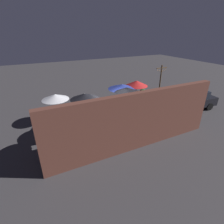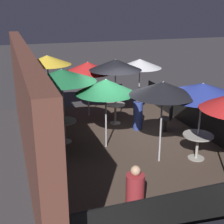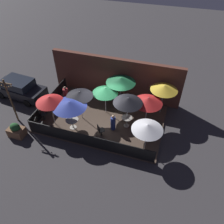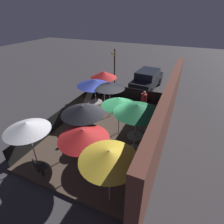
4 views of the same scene
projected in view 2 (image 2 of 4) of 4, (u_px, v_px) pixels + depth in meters
ground_plane at (126, 147)px, 10.15m from camera, size 60.00×60.00×0.00m
patio_deck at (126, 145)px, 10.13m from camera, size 8.61×5.57×0.12m
building_wall at (26, 107)px, 8.69m from camera, size 10.21×0.36×3.35m
fence_front at (200, 120)px, 10.79m from camera, size 8.41×0.05×0.95m
fence_side_left at (205, 207)px, 6.14m from camera, size 0.05×5.37×0.95m
patio_umbrella_0 at (115, 65)px, 11.11m from camera, size 1.90×1.90×2.43m
patio_umbrella_1 at (62, 75)px, 9.50m from camera, size 2.14×2.14×2.41m
patio_umbrella_2 at (203, 90)px, 8.46m from camera, size 2.22×2.22×2.26m
patio_umbrella_3 at (163, 89)px, 8.28m from camera, size 1.81×1.81×2.33m
patio_umbrella_5 at (140, 63)px, 13.14m from camera, size 1.84×1.84×2.11m
patio_umbrella_6 at (106, 86)px, 9.25m from camera, size 1.81×1.81×2.18m
patio_umbrella_7 at (47, 60)px, 12.25m from camera, size 1.88×1.88×2.39m
patio_umbrella_8 at (88, 67)px, 12.01m from camera, size 1.96×1.96×2.19m
dining_table_0 at (115, 108)px, 11.64m from camera, size 0.73×0.73×0.77m
dining_table_1 at (64, 125)px, 10.03m from camera, size 0.79×0.79×0.74m
dining_table_2 at (198, 140)px, 8.94m from camera, size 0.87×0.87×0.74m
patio_chair_0 at (117, 94)px, 13.85m from camera, size 0.52×0.52×0.94m
patio_chair_2 at (167, 118)px, 10.85m from camera, size 0.57×0.57×0.96m
patron_0 at (135, 195)px, 6.44m from camera, size 0.44×0.44×1.20m
patron_1 at (138, 115)px, 11.11m from camera, size 0.45×0.45×1.23m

